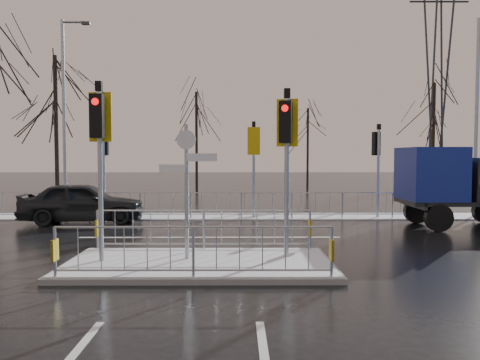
{
  "coord_description": "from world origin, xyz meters",
  "views": [
    {
      "loc": [
        0.87,
        -10.41,
        2.51
      ],
      "look_at": [
        0.93,
        3.15,
        1.8
      ],
      "focal_mm": 35.0,
      "sensor_mm": 36.0,
      "label": 1
    }
  ],
  "objects_px": {
    "flatbed_truck": "(455,185)",
    "street_lamp_left": "(66,109)",
    "car_far_lane": "(83,202)",
    "street_lamp_right": "(478,109)",
    "traffic_island": "(199,250)"
  },
  "relations": [
    {
      "from": "traffic_island",
      "to": "car_far_lane",
      "type": "height_order",
      "value": "traffic_island"
    },
    {
      "from": "flatbed_truck",
      "to": "street_lamp_right",
      "type": "relative_size",
      "value": 0.75
    },
    {
      "from": "car_far_lane",
      "to": "flatbed_truck",
      "type": "height_order",
      "value": "flatbed_truck"
    },
    {
      "from": "traffic_island",
      "to": "street_lamp_left",
      "type": "height_order",
      "value": "street_lamp_left"
    },
    {
      "from": "car_far_lane",
      "to": "flatbed_truck",
      "type": "relative_size",
      "value": 0.74
    },
    {
      "from": "traffic_island",
      "to": "car_far_lane",
      "type": "relative_size",
      "value": 1.34
    },
    {
      "from": "car_far_lane",
      "to": "street_lamp_left",
      "type": "distance_m",
      "value": 4.74
    },
    {
      "from": "car_far_lane",
      "to": "street_lamp_left",
      "type": "bearing_deg",
      "value": 22.69
    },
    {
      "from": "car_far_lane",
      "to": "street_lamp_right",
      "type": "xyz_separation_m",
      "value": [
        15.5,
        1.52,
        3.63
      ]
    },
    {
      "from": "flatbed_truck",
      "to": "street_lamp_left",
      "type": "distance_m",
      "value": 15.61
    },
    {
      "from": "traffic_island",
      "to": "street_lamp_right",
      "type": "height_order",
      "value": "street_lamp_right"
    },
    {
      "from": "flatbed_truck",
      "to": "street_lamp_left",
      "type": "bearing_deg",
      "value": 166.26
    },
    {
      "from": "street_lamp_right",
      "to": "street_lamp_left",
      "type": "xyz_separation_m",
      "value": [
        -17.0,
        1.0,
        0.1
      ]
    },
    {
      "from": "flatbed_truck",
      "to": "street_lamp_left",
      "type": "relative_size",
      "value": 0.74
    },
    {
      "from": "flatbed_truck",
      "to": "street_lamp_right",
      "type": "height_order",
      "value": "street_lamp_right"
    }
  ]
}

